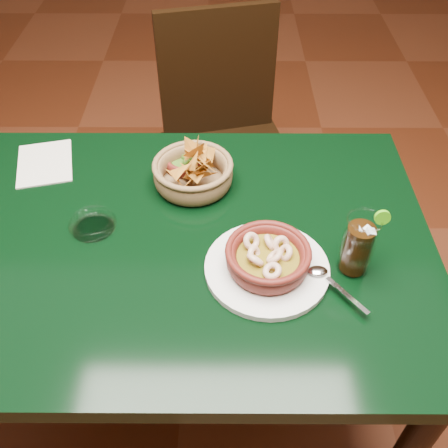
{
  "coord_description": "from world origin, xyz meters",
  "views": [
    {
      "loc": [
        0.14,
        -0.76,
        1.54
      ],
      "look_at": [
        0.14,
        -0.02,
        0.81
      ],
      "focal_mm": 40.0,
      "sensor_mm": 36.0,
      "label": 1
    }
  ],
  "objects_px": {
    "dining_chair": "(226,140)",
    "shrimp_plate": "(268,260)",
    "chip_basket": "(193,173)",
    "cola_drink": "(358,245)",
    "dining_table": "(164,266)"
  },
  "relations": [
    {
      "from": "chip_basket",
      "to": "cola_drink",
      "type": "bearing_deg",
      "value": -38.2
    },
    {
      "from": "chip_basket",
      "to": "shrimp_plate",
      "type": "bearing_deg",
      "value": -59.25
    },
    {
      "from": "dining_chair",
      "to": "chip_basket",
      "type": "height_order",
      "value": "dining_chair"
    },
    {
      "from": "dining_table",
      "to": "dining_chair",
      "type": "distance_m",
      "value": 0.74
    },
    {
      "from": "shrimp_plate",
      "to": "cola_drink",
      "type": "height_order",
      "value": "cola_drink"
    },
    {
      "from": "dining_chair",
      "to": "cola_drink",
      "type": "distance_m",
      "value": 0.89
    },
    {
      "from": "dining_table",
      "to": "dining_chair",
      "type": "relative_size",
      "value": 1.29
    },
    {
      "from": "shrimp_plate",
      "to": "cola_drink",
      "type": "xyz_separation_m",
      "value": [
        0.18,
        0.01,
        0.04
      ]
    },
    {
      "from": "dining_chair",
      "to": "shrimp_plate",
      "type": "xyz_separation_m",
      "value": [
        0.09,
        -0.8,
        0.27
      ]
    },
    {
      "from": "dining_chair",
      "to": "shrimp_plate",
      "type": "relative_size",
      "value": 2.96
    },
    {
      "from": "shrimp_plate",
      "to": "dining_chair",
      "type": "bearing_deg",
      "value": 96.08
    },
    {
      "from": "shrimp_plate",
      "to": "chip_basket",
      "type": "xyz_separation_m",
      "value": [
        -0.16,
        0.28,
        0.0
      ]
    },
    {
      "from": "dining_table",
      "to": "cola_drink",
      "type": "xyz_separation_m",
      "value": [
        0.41,
        -0.09,
        0.17
      ]
    },
    {
      "from": "shrimp_plate",
      "to": "cola_drink",
      "type": "distance_m",
      "value": 0.18
    },
    {
      "from": "dining_table",
      "to": "chip_basket",
      "type": "relative_size",
      "value": 5.3
    }
  ]
}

